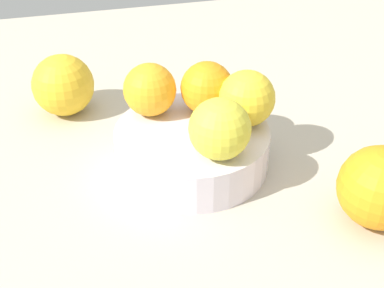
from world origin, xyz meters
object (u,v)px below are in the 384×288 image
(orange_in_bowl_2, at_px, (207,88))
(orange_loose_0, at_px, (63,85))
(orange_loose_1, at_px, (380,187))
(orange_in_bowl_3, at_px, (220,129))
(orange_in_bowl_0, at_px, (150,90))
(fruit_bowl, at_px, (192,148))
(orange_in_bowl_1, at_px, (247,99))

(orange_in_bowl_2, distance_m, orange_loose_0, 0.21)
(orange_loose_1, bearing_deg, orange_in_bowl_3, 58.95)
(orange_in_bowl_0, distance_m, orange_in_bowl_3, 0.12)
(orange_in_bowl_2, distance_m, orange_in_bowl_3, 0.09)
(fruit_bowl, distance_m, orange_in_bowl_1, 0.09)
(orange_in_bowl_1, xyz_separation_m, orange_in_bowl_2, (0.04, 0.04, -0.00))
(fruit_bowl, bearing_deg, orange_in_bowl_1, -91.20)
(fruit_bowl, xyz_separation_m, orange_loose_0, (0.16, 0.14, 0.02))
(orange_loose_0, bearing_deg, orange_in_bowl_3, -144.48)
(orange_in_bowl_3, bearing_deg, fruit_bowl, 16.28)
(orange_loose_0, bearing_deg, orange_in_bowl_1, -128.76)
(orange_in_bowl_2, height_order, orange_loose_0, orange_in_bowl_2)
(orange_in_bowl_3, relative_size, orange_loose_0, 0.79)
(orange_in_bowl_2, height_order, orange_in_bowl_3, orange_in_bowl_3)
(fruit_bowl, height_order, orange_in_bowl_2, orange_in_bowl_2)
(fruit_bowl, xyz_separation_m, orange_in_bowl_2, (0.04, -0.03, 0.06))
(orange_in_bowl_2, relative_size, orange_loose_0, 0.76)
(fruit_bowl, relative_size, orange_in_bowl_0, 2.86)
(fruit_bowl, bearing_deg, orange_loose_1, -131.46)
(orange_in_bowl_1, height_order, orange_loose_1, orange_in_bowl_1)
(orange_loose_0, bearing_deg, fruit_bowl, -139.43)
(fruit_bowl, relative_size, orange_in_bowl_1, 2.76)
(orange_in_bowl_0, xyz_separation_m, orange_in_bowl_1, (-0.05, -0.10, 0.00))
(orange_loose_0, height_order, orange_loose_1, orange_loose_1)
(orange_in_bowl_3, height_order, orange_loose_1, orange_in_bowl_3)
(orange_loose_1, bearing_deg, fruit_bowl, 48.54)
(orange_loose_0, relative_size, orange_loose_1, 0.97)
(orange_in_bowl_1, height_order, orange_in_bowl_3, same)
(fruit_bowl, distance_m, orange_loose_0, 0.22)
(fruit_bowl, bearing_deg, orange_in_bowl_3, -163.72)
(fruit_bowl, distance_m, orange_in_bowl_0, 0.09)
(orange_in_bowl_2, xyz_separation_m, orange_loose_1, (-0.18, -0.13, -0.04))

